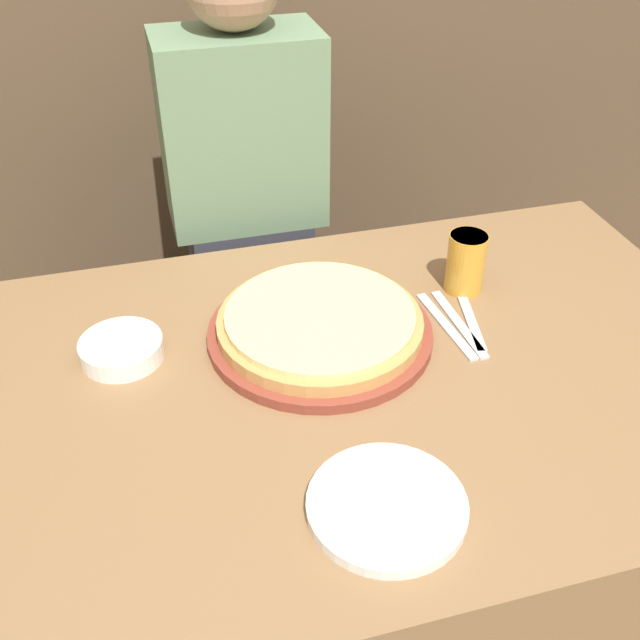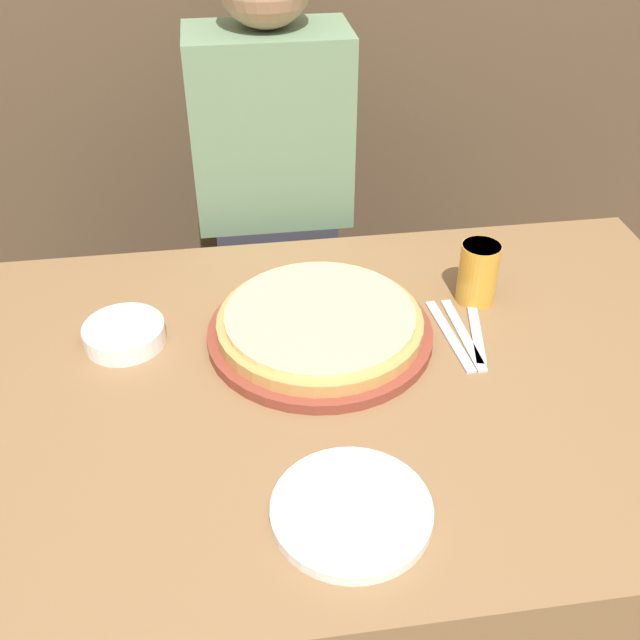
# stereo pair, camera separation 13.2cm
# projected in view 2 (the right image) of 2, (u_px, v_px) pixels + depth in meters

# --- Properties ---
(ground_plane) EXTENTS (12.00, 12.00, 0.00)m
(ground_plane) POSITION_uv_depth(u_px,v_px,m) (336.00, 624.00, 1.70)
(ground_plane) COLOR #756047
(dining_table) EXTENTS (1.44, 0.92, 0.74)m
(dining_table) POSITION_uv_depth(u_px,v_px,m) (338.00, 519.00, 1.48)
(dining_table) COLOR olive
(dining_table) RESTS_ON ground_plane
(pizza_on_board) EXTENTS (0.40, 0.40, 0.06)m
(pizza_on_board) POSITION_uv_depth(u_px,v_px,m) (320.00, 326.00, 1.33)
(pizza_on_board) COLOR brown
(pizza_on_board) RESTS_ON dining_table
(beer_glass) EXTENTS (0.07, 0.07, 0.12)m
(beer_glass) POSITION_uv_depth(u_px,v_px,m) (478.00, 271.00, 1.41)
(beer_glass) COLOR gold
(beer_glass) RESTS_ON dining_table
(dinner_plate) EXTENTS (0.22, 0.22, 0.02)m
(dinner_plate) POSITION_uv_depth(u_px,v_px,m) (351.00, 511.00, 1.02)
(dinner_plate) COLOR white
(dinner_plate) RESTS_ON dining_table
(side_bowl) EXTENTS (0.14, 0.14, 0.04)m
(side_bowl) POSITION_uv_depth(u_px,v_px,m) (124.00, 334.00, 1.33)
(side_bowl) COLOR white
(side_bowl) RESTS_ON dining_table
(fork) EXTENTS (0.04, 0.21, 0.00)m
(fork) POSITION_uv_depth(u_px,v_px,m) (450.00, 335.00, 1.35)
(fork) COLOR silver
(fork) RESTS_ON dining_table
(dinner_knife) EXTENTS (0.02, 0.21, 0.00)m
(dinner_knife) POSITION_uv_depth(u_px,v_px,m) (463.00, 334.00, 1.35)
(dinner_knife) COLOR silver
(dinner_knife) RESTS_ON dining_table
(spoon) EXTENTS (0.05, 0.18, 0.00)m
(spoon) POSITION_uv_depth(u_px,v_px,m) (476.00, 333.00, 1.36)
(spoon) COLOR silver
(spoon) RESTS_ON dining_table
(diner_person) EXTENTS (0.35, 0.20, 1.34)m
(diner_person) POSITION_uv_depth(u_px,v_px,m) (275.00, 233.00, 1.81)
(diner_person) COLOR #33333D
(diner_person) RESTS_ON ground_plane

